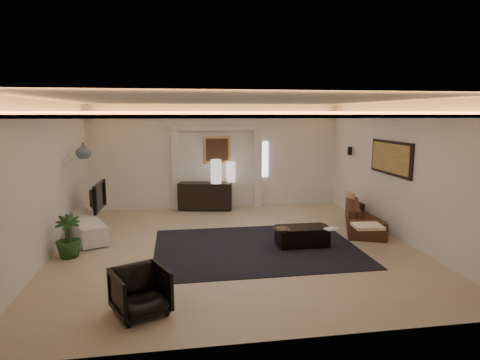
{
  "coord_description": "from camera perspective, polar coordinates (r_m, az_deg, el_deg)",
  "views": [
    {
      "loc": [
        -1.13,
        -7.76,
        2.65
      ],
      "look_at": [
        0.2,
        0.6,
        1.25
      ],
      "focal_mm": 30.14,
      "sensor_mm": 36.0,
      "label": 1
    }
  ],
  "objects": [
    {
      "name": "floor",
      "position": [
        8.28,
        -0.72,
        -9.28
      ],
      "size": [
        7.0,
        7.0,
        0.0
      ],
      "primitive_type": "plane",
      "color": "#B8AD99",
      "rests_on": "ground"
    },
    {
      "name": "ceiling",
      "position": [
        7.85,
        -0.77,
        11.21
      ],
      "size": [
        7.0,
        7.0,
        0.0
      ],
      "primitive_type": "plane",
      "rotation": [
        3.14,
        0.0,
        0.0
      ],
      "color": "white",
      "rests_on": "ground"
    },
    {
      "name": "wall_back",
      "position": [
        11.38,
        -3.3,
        3.33
      ],
      "size": [
        7.0,
        0.0,
        7.0
      ],
      "primitive_type": "plane",
      "rotation": [
        1.57,
        0.0,
        0.0
      ],
      "color": "white",
      "rests_on": "ground"
    },
    {
      "name": "wall_front",
      "position": [
        4.57,
        5.66,
        -5.9
      ],
      "size": [
        7.0,
        0.0,
        7.0
      ],
      "primitive_type": "plane",
      "rotation": [
        -1.57,
        0.0,
        0.0
      ],
      "color": "white",
      "rests_on": "ground"
    },
    {
      "name": "wall_left",
      "position": [
        8.2,
        -25.72,
        0.04
      ],
      "size": [
        0.0,
        7.0,
        7.0
      ],
      "primitive_type": "plane",
      "rotation": [
        1.57,
        0.0,
        1.57
      ],
      "color": "white",
      "rests_on": "ground"
    },
    {
      "name": "wall_right",
      "position": [
        9.12,
        21.58,
        1.17
      ],
      "size": [
        0.0,
        7.0,
        7.0
      ],
      "primitive_type": "plane",
      "rotation": [
        1.57,
        0.0,
        -1.57
      ],
      "color": "white",
      "rests_on": "ground"
    },
    {
      "name": "cove_soffit",
      "position": [
        7.84,
        -0.76,
        9.17
      ],
      "size": [
        7.0,
        7.0,
        0.04
      ],
      "primitive_type": "cube",
      "color": "silver",
      "rests_on": "ceiling"
    },
    {
      "name": "daylight_slit",
      "position": [
        11.58,
        3.38,
        2.93
      ],
      "size": [
        0.25,
        0.03,
        1.0
      ],
      "primitive_type": "cube",
      "color": "white",
      "rests_on": "wall_back"
    },
    {
      "name": "area_rug",
      "position": [
        8.15,
        2.31,
        -9.54
      ],
      "size": [
        4.0,
        3.0,
        0.01
      ],
      "primitive_type": "cube",
      "color": "black",
      "rests_on": "ground"
    },
    {
      "name": "pilaster_left",
      "position": [
        11.27,
        -9.06,
        1.37
      ],
      "size": [
        0.22,
        0.2,
        2.2
      ],
      "primitive_type": "cube",
      "color": "silver",
      "rests_on": "ground"
    },
    {
      "name": "pilaster_right",
      "position": [
        11.5,
        2.48,
        1.64
      ],
      "size": [
        0.22,
        0.2,
        2.2
      ],
      "primitive_type": "cube",
      "color": "silver",
      "rests_on": "ground"
    },
    {
      "name": "alcove_header",
      "position": [
        11.22,
        -3.29,
        7.34
      ],
      "size": [
        2.52,
        0.2,
        0.12
      ],
      "primitive_type": "cube",
      "color": "silver",
      "rests_on": "wall_back"
    },
    {
      "name": "painting_frame",
      "position": [
        11.33,
        -3.3,
        4.31
      ],
      "size": [
        0.74,
        0.04,
        0.74
      ],
      "primitive_type": "cube",
      "color": "tan",
      "rests_on": "wall_back"
    },
    {
      "name": "painting_canvas",
      "position": [
        11.31,
        -3.28,
        4.3
      ],
      "size": [
        0.62,
        0.02,
        0.62
      ],
      "primitive_type": "cube",
      "color": "#4C2D1E",
      "rests_on": "wall_back"
    },
    {
      "name": "art_panel_frame",
      "position": [
        9.33,
        20.59,
        2.95
      ],
      "size": [
        0.04,
        1.64,
        0.74
      ],
      "primitive_type": "cube",
      "color": "black",
      "rests_on": "wall_right"
    },
    {
      "name": "art_panel_gold",
      "position": [
        9.32,
        20.45,
        2.95
      ],
      "size": [
        0.02,
        1.5,
        0.62
      ],
      "primitive_type": "cube",
      "color": "tan",
      "rests_on": "wall_right"
    },
    {
      "name": "wall_sconce",
      "position": [
        10.98,
        15.29,
        3.99
      ],
      "size": [
        0.12,
        0.12,
        0.22
      ],
      "primitive_type": "cylinder",
      "color": "black",
      "rests_on": "wall_right"
    },
    {
      "name": "wall_niche",
      "position": [
        9.5,
        -23.09,
        2.59
      ],
      "size": [
        0.1,
        0.55,
        0.04
      ],
      "primitive_type": "cube",
      "color": "silver",
      "rests_on": "wall_left"
    },
    {
      "name": "console",
      "position": [
        11.2,
        -4.95,
        -2.23
      ],
      "size": [
        1.53,
        0.71,
        0.73
      ],
      "primitive_type": "cube",
      "rotation": [
        0.0,
        0.0,
        -0.18
      ],
      "color": "black",
      "rests_on": "ground"
    },
    {
      "name": "lamp_left",
      "position": [
        10.97,
        -3.4,
        1.2
      ],
      "size": [
        0.34,
        0.34,
        0.65
      ],
      "primitive_type": "cylinder",
      "rotation": [
        0.0,
        0.0,
        0.19
      ],
      "color": "beige",
      "rests_on": "console"
    },
    {
      "name": "lamp_right",
      "position": [
        11.22,
        -1.28,
        1.4
      ],
      "size": [
        0.33,
        0.33,
        0.56
      ],
      "primitive_type": "cylinder",
      "rotation": [
        0.0,
        0.0,
        -0.41
      ],
      "color": "beige",
      "rests_on": "console"
    },
    {
      "name": "media_ledge",
      "position": [
        9.45,
        -21.17,
        -6.12
      ],
      "size": [
        1.32,
        2.12,
        0.39
      ],
      "primitive_type": "cube",
      "rotation": [
        0.0,
        0.0,
        0.42
      ],
      "color": "silver",
      "rests_on": "ground"
    },
    {
      "name": "tv",
      "position": [
        9.97,
        -19.9,
        -2.02
      ],
      "size": [
        1.13,
        0.19,
        0.65
      ],
      "primitive_type": "imported",
      "rotation": [
        0.0,
        0.0,
        1.54
      ],
      "color": "black",
      "rests_on": "media_ledge"
    },
    {
      "name": "figurine",
      "position": [
        10.35,
        -20.13,
        -2.39
      ],
      "size": [
        0.18,
        0.18,
        0.41
      ],
      "primitive_type": "cylinder",
      "rotation": [
        0.0,
        0.0,
        -0.2
      ],
      "color": "black",
      "rests_on": "media_ledge"
    },
    {
      "name": "ginger_jar",
      "position": [
        9.53,
        -21.3,
        3.91
      ],
      "size": [
        0.36,
        0.36,
        0.35
      ],
      "primitive_type": "imported",
      "rotation": [
        0.0,
        0.0,
        0.06
      ],
      "color": "#364C5E",
      "rests_on": "wall_niche"
    },
    {
      "name": "plant",
      "position": [
        8.17,
        -23.16,
        -7.37
      ],
      "size": [
        0.54,
        0.54,
        0.8
      ],
      "primitive_type": "imported",
      "rotation": [
        0.0,
        0.0,
        0.24
      ],
      "color": "#1E431C",
      "rests_on": "ground"
    },
    {
      "name": "sofa",
      "position": [
        9.8,
        17.22,
        -4.91
      ],
      "size": [
        2.2,
        1.51,
        0.6
      ],
      "primitive_type": "imported",
      "rotation": [
        0.0,
        0.0,
        1.19
      ],
      "color": "#322015",
      "rests_on": "ground"
    },
    {
      "name": "throw_blanket",
      "position": [
        8.02,
        17.6,
        -6.25
      ],
      "size": [
        0.56,
        0.47,
        0.06
      ],
      "primitive_type": "cube",
      "rotation": [
        0.0,
        0.0,
        -0.09
      ],
      "color": "#FAE0C2",
      "rests_on": "sofa"
    },
    {
      "name": "throw_pillow",
      "position": [
        10.37,
        15.33,
        -2.63
      ],
      "size": [
        0.12,
        0.35,
        0.34
      ],
      "primitive_type": "cube",
      "rotation": [
        0.0,
        0.0,
        -0.06
      ],
      "color": "tan",
      "rests_on": "sofa"
    },
    {
      "name": "coffee_table",
      "position": [
        8.32,
        8.77,
        -7.82
      ],
      "size": [
        1.01,
        0.55,
        0.38
      ],
      "primitive_type": "cube",
      "rotation": [
        0.0,
        0.0,
        -0.0
      ],
      "color": "black",
      "rests_on": "ground"
    },
    {
      "name": "bowl",
      "position": [
        7.86,
        5.9,
        -6.94
      ],
      "size": [
        0.35,
        0.35,
        0.07
      ],
      "primitive_type": "imported",
      "rotation": [
        0.0,
        0.0,
        -0.15
      ],
      "color": "#493828",
      "rests_on": "coffee_table"
    },
    {
      "name": "magazine",
      "position": [
        8.18,
        12.78,
        -6.64
      ],
      "size": [
        0.28,
        0.24,
        0.03
      ],
      "primitive_type": "cube",
      "rotation": [
        0.0,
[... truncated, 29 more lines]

